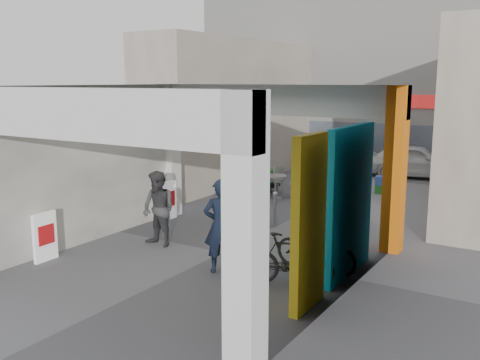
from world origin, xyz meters
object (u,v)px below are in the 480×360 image
Objects in this scene: man_with_dog at (221,226)px; man_crates at (346,163)px; border_collie at (232,258)px; cafe_set at (276,187)px; man_back_turned at (159,209)px; bicycle_rear at (289,260)px; produce_stand at (262,182)px; bicycle_front at (316,248)px; man_elderly at (337,222)px; white_van at (415,161)px.

man_crates is at bearing -124.66° from man_with_dog.
cafe_set is at bearing 120.01° from border_collie.
man_back_turned is at bearing -56.61° from man_with_dog.
produce_stand is at bearing 15.96° from bicycle_rear.
border_collie is at bearing 93.45° from man_crates.
border_collie is (2.43, -6.37, -0.04)m from cafe_set.
bicycle_front is (1.36, 0.87, 0.17)m from border_collie.
cafe_set is 2.15× the size of border_collie.
cafe_set is 0.96× the size of man_elderly.
bicycle_front reaches higher than produce_stand.
man_back_turned is at bearing 176.74° from border_collie.
man_crates is 8.74m from bicycle_rear.
man_crates is at bearing 85.75° from man_elderly.
bicycle_front is 0.45× the size of white_van.
produce_stand is 0.29× the size of white_van.
man_back_turned is 3.54m from bicycle_rear.
man_with_dog is 0.97× the size of man_crates.
man_elderly is 1.96m from bicycle_rear.
man_elderly is at bearing -49.94° from cafe_set.
man_elderly is at bearing 62.36° from border_collie.
man_back_turned is 1.04× the size of bicycle_rear.
white_van is (1.30, 3.72, -0.30)m from man_crates.
cafe_set is 0.86× the size of bicycle_front.
man_with_dog reaches higher than white_van.
produce_stand is 0.68× the size of bicycle_rear.
produce_stand is (-0.80, 0.50, -0.02)m from cafe_set.
man_elderly is at bearing 175.58° from white_van.
bicycle_front is (4.59, -6.00, 0.16)m from produce_stand.
white_van is (-0.88, 12.17, 0.15)m from bicycle_rear.
man_crates is 7.84m from bicycle_front.
border_collie is 2.35m from man_elderly.
man_with_dog is (3.09, -7.00, 0.62)m from produce_stand.
man_elderly is (1.52, 1.98, -0.15)m from man_with_dog.
border_collie is 12.09m from white_van.
produce_stand is at bearing 124.34° from border_collie.
man_elderly is at bearing 27.44° from man_back_turned.
white_van is (0.39, 12.08, 0.36)m from border_collie.
produce_stand is 6.36m from white_van.
man_back_turned reaches higher than man_elderly.
cafe_set is 7.45m from bicycle_rear.
man_with_dog reaches higher than man_back_turned.
man_with_dog reaches higher than border_collie.
man_elderly is (4.61, -5.02, 0.47)m from produce_stand.
cafe_set is 2.58m from man_crates.
border_collie is 0.40× the size of bicycle_front.
white_van is at bearing 59.04° from produce_stand.
white_van is at bearing 71.89° from man_elderly.
man_crates is (-2.29, 6.52, 0.19)m from man_elderly.
bicycle_front is at bearing 12.82° from man_back_turned.
man_with_dog is 0.49× the size of white_van.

